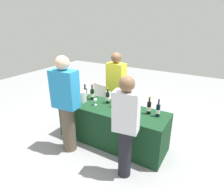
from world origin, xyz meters
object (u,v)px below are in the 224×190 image
object	(u,v)px
wine_glass_0	(95,100)
guest_0	(66,103)
wine_bottle_4	(127,102)
wine_bottle_7	(158,110)
menu_board	(100,99)
ice_bucket	(81,96)
server_pouring	(116,87)
wine_bottle_0	(85,93)
guest_1	(126,125)
wine_glass_1	(119,107)
wine_bottle_6	(149,108)
wine_bottle_1	(92,94)
wine_bottle_5	(133,104)
wine_bottle_2	(108,98)
wine_glass_2	(130,113)
wine_bottle_3	(116,101)

from	to	relation	value
wine_glass_0	guest_0	size ratio (longest dim) A/B	0.08
wine_bottle_4	guest_0	size ratio (longest dim) A/B	0.19
wine_bottle_7	wine_glass_0	distance (m)	1.17
menu_board	wine_glass_0	bearing A→B (deg)	-48.20
ice_bucket	server_pouring	size ratio (longest dim) A/B	0.13
wine_bottle_0	guest_1	world-z (taller)	guest_1
wine_bottle_0	ice_bucket	distance (m)	0.17
server_pouring	menu_board	world-z (taller)	server_pouring
wine_glass_1	menu_board	world-z (taller)	wine_glass_1
wine_bottle_6	guest_0	size ratio (longest dim) A/B	0.19
wine_bottle_6	menu_board	bearing A→B (deg)	151.93
server_pouring	menu_board	bearing A→B (deg)	-20.36
wine_bottle_1	server_pouring	size ratio (longest dim) A/B	0.19
wine_bottle_7	wine_bottle_5	bearing A→B (deg)	177.08
wine_bottle_2	wine_bottle_4	bearing A→B (deg)	-2.10
wine_bottle_4	wine_bottle_5	xyz separation A→B (m)	(0.12, -0.00, -0.01)
wine_bottle_4	wine_glass_2	distance (m)	0.38
wine_bottle_4	ice_bucket	world-z (taller)	wine_bottle_4
wine_bottle_1	wine_bottle_4	xyz separation A→B (m)	(0.78, -0.02, 0.01)
wine_bottle_7	guest_1	size ratio (longest dim) A/B	0.20
wine_bottle_7	menu_board	bearing A→B (deg)	153.85
guest_0	wine_bottle_3	bearing A→B (deg)	41.84
wine_bottle_0	wine_glass_1	distance (m)	0.91
wine_bottle_5	server_pouring	distance (m)	0.83
wine_bottle_3	wine_bottle_2	bearing A→B (deg)	161.42
wine_bottle_5	wine_bottle_0	bearing A→B (deg)	-179.70
wine_bottle_0	guest_1	size ratio (longest dim) A/B	0.19
wine_bottle_7	wine_glass_0	bearing A→B (deg)	-172.55
wine_bottle_5	server_pouring	bearing A→B (deg)	140.50
wine_bottle_4	wine_glass_2	size ratio (longest dim) A/B	2.34
guest_0	wine_glass_2	bearing A→B (deg)	15.53
wine_bottle_0	server_pouring	bearing A→B (deg)	51.74
wine_bottle_4	wine_glass_1	world-z (taller)	wine_bottle_4
wine_bottle_7	server_pouring	world-z (taller)	server_pouring
wine_bottle_0	wine_bottle_4	size ratio (longest dim) A/B	0.93
wine_bottle_3	guest_0	size ratio (longest dim) A/B	0.19
wine_bottle_7	guest_0	size ratio (longest dim) A/B	0.18
wine_bottle_2	wine_glass_1	xyz separation A→B (m)	(0.36, -0.23, -0.02)
wine_bottle_5	server_pouring	size ratio (longest dim) A/B	0.19
wine_bottle_2	wine_bottle_1	bearing A→B (deg)	179.75
wine_glass_0	ice_bucket	bearing A→B (deg)	179.48
wine_bottle_2	wine_bottle_3	xyz separation A→B (m)	(0.21, -0.07, 0.01)
wine_bottle_4	ice_bucket	bearing A→B (deg)	-169.05
wine_glass_1	server_pouring	world-z (taller)	server_pouring
wine_bottle_6	guest_1	world-z (taller)	guest_1
ice_bucket	guest_1	bearing A→B (deg)	-24.66
wine_bottle_6	guest_1	distance (m)	0.75
wine_bottle_1	wine_bottle_6	xyz separation A→B (m)	(1.20, -0.03, 0.00)
wine_bottle_5	guest_0	world-z (taller)	guest_0
wine_bottle_2	server_pouring	xyz separation A→B (m)	(-0.10, 0.51, 0.04)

